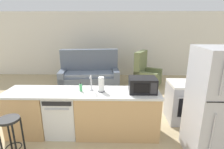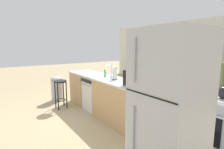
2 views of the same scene
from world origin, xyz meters
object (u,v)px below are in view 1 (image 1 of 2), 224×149
(paper_towel_roll, at_px, (101,85))
(couch, at_px, (90,75))
(soap_bottle, at_px, (81,88))
(stove_range, at_px, (185,102))
(armchair, at_px, (145,75))
(dishwasher, at_px, (63,114))
(bar_stool, at_px, (11,130))
(microwave, at_px, (143,85))
(kettle, at_px, (199,81))
(refrigerator, at_px, (215,105))

(paper_towel_roll, relative_size, couch, 0.14)
(paper_towel_roll, height_order, soap_bottle, paper_towel_roll)
(stove_range, distance_m, armchair, 2.49)
(dishwasher, bearing_deg, bar_stool, -129.24)
(stove_range, bearing_deg, bar_stool, -158.15)
(microwave, distance_m, kettle, 1.30)
(soap_bottle, bearing_deg, stove_range, 13.54)
(microwave, distance_m, paper_towel_roll, 0.77)
(paper_towel_roll, bearing_deg, stove_range, 16.41)
(microwave, bearing_deg, kettle, 19.01)
(kettle, xyz_separation_m, bar_stool, (-3.37, -1.16, -0.45))
(soap_bottle, bearing_deg, couch, 95.32)
(stove_range, xyz_separation_m, kettle, (0.17, -0.13, 0.53))
(soap_bottle, xyz_separation_m, couch, (-0.26, 2.79, -0.58))
(kettle, bearing_deg, stove_range, 143.32)
(stove_range, xyz_separation_m, refrigerator, (-0.00, -1.10, 0.45))
(dishwasher, relative_size, armchair, 0.70)
(microwave, relative_size, couch, 0.24)
(kettle, bearing_deg, paper_towel_roll, -168.31)
(dishwasher, bearing_deg, couch, 87.57)
(stove_range, height_order, soap_bottle, soap_bottle)
(stove_range, height_order, couch, couch)
(couch, bearing_deg, bar_stool, -101.49)
(microwave, height_order, armchair, armchair)
(bar_stool, relative_size, armchair, 0.62)
(couch, relative_size, armchair, 1.74)
(dishwasher, xyz_separation_m, paper_towel_roll, (0.77, 0.01, 0.62))
(couch, bearing_deg, soap_bottle, -84.68)
(stove_range, relative_size, kettle, 4.39)
(armchair, bearing_deg, dishwasher, -125.28)
(stove_range, xyz_separation_m, armchair, (-0.49, 2.43, -0.10))
(microwave, bearing_deg, paper_towel_roll, 179.22)
(soap_bottle, distance_m, kettle, 2.42)
(dishwasher, height_order, soap_bottle, soap_bottle)
(kettle, bearing_deg, couch, 138.06)
(microwave, bearing_deg, couch, 116.82)
(soap_bottle, bearing_deg, microwave, -0.73)
(dishwasher, height_order, kettle, kettle)
(kettle, bearing_deg, microwave, -160.99)
(kettle, relative_size, bar_stool, 0.28)
(paper_towel_roll, height_order, kettle, paper_towel_roll)
(kettle, bearing_deg, bar_stool, -161.04)
(microwave, bearing_deg, bar_stool, -161.07)
(refrigerator, xyz_separation_m, kettle, (0.17, 0.97, 0.08))
(dishwasher, xyz_separation_m, stove_range, (2.60, 0.55, 0.03))
(dishwasher, xyz_separation_m, bar_stool, (-0.60, -0.73, 0.11))
(bar_stool, height_order, armchair, armchair)
(microwave, relative_size, paper_towel_roll, 1.77)
(stove_range, height_order, kettle, kettle)
(kettle, height_order, armchair, armchair)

